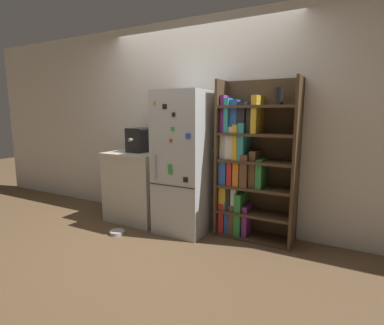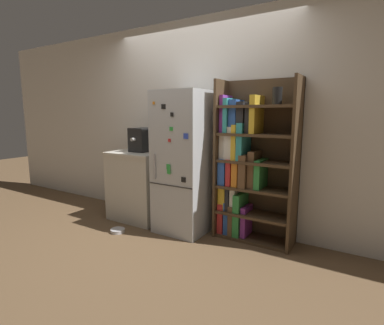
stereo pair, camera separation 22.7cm
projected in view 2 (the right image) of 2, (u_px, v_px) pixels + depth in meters
The scene contains 7 objects.
ground_plane at pixel (180, 232), 3.66m from camera, with size 16.00×16.00×0.00m, color brown.
wall_back at pixel (200, 124), 3.85m from camera, with size 8.00×0.05×2.60m.
refrigerator at pixel (185, 162), 3.63m from camera, with size 0.60×0.67×1.70m.
bookshelf at pixel (247, 165), 3.39m from camera, with size 0.88×0.36×1.81m.
kitchen_counter at pixel (140, 185), 4.10m from camera, with size 0.75×0.63×0.93m.
espresso_machine at pixel (142, 140), 4.03m from camera, with size 0.25×0.36×0.32m.
pet_bowl at pixel (118, 230), 3.65m from camera, with size 0.18×0.18×0.04m.
Camera 2 is at (1.96, -2.88, 1.44)m, focal length 28.00 mm.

